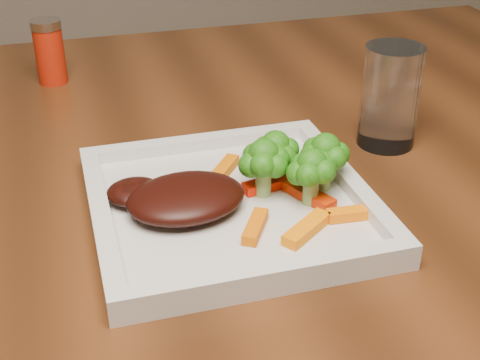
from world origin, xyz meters
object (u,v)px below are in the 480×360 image
object	(u,v)px
plate	(230,208)
steak	(186,198)
drinking_glass	(390,97)
spice_shaker	(50,52)

from	to	relation	value
plate	steak	xyz separation A→B (m)	(-0.04, -0.00, 0.02)
steak	drinking_glass	world-z (taller)	drinking_glass
plate	drinking_glass	distance (m)	0.25
spice_shaker	steak	bearing A→B (deg)	-75.33
plate	drinking_glass	size ratio (longest dim) A/B	2.25
plate	spice_shaker	distance (m)	0.44
plate	steak	distance (m)	0.05
plate	steak	size ratio (longest dim) A/B	2.33
plate	drinking_glass	bearing A→B (deg)	24.31
steak	drinking_glass	size ratio (longest dim) A/B	0.97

